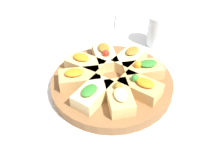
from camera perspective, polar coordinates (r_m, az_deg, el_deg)
ground_plane at (r=0.67m, az=-0.00°, el=-2.61°), size 3.00×3.00×0.00m
serving_board at (r=0.66m, az=-0.00°, el=-1.83°), size 0.30×0.30×0.02m
focaccia_slice_0 at (r=0.59m, az=-4.24°, el=-4.05°), size 0.07×0.11×0.04m
focaccia_slice_1 at (r=0.58m, az=1.58°, el=-4.75°), size 0.10×0.11×0.05m
focaccia_slice_2 at (r=0.61m, az=6.16°, el=-2.56°), size 0.11×0.07×0.05m
focaccia_slice_3 at (r=0.66m, az=6.76°, el=1.13°), size 0.11×0.10×0.05m
focaccia_slice_4 at (r=0.69m, az=3.87°, el=3.56°), size 0.07×0.11×0.04m
focaccia_slice_5 at (r=0.70m, az=-1.58°, el=4.20°), size 0.10×0.11×0.05m
focaccia_slice_6 at (r=0.68m, az=-5.87°, el=2.31°), size 0.10×0.07×0.04m
focaccia_slice_7 at (r=0.64m, az=-7.12°, el=-0.68°), size 0.11×0.10×0.04m
plate_right at (r=0.85m, az=-20.03°, el=5.86°), size 0.25×0.25×0.02m
water_glass at (r=0.81m, az=9.96°, el=9.50°), size 0.06×0.06×0.10m
napkin_stack at (r=0.94m, az=4.15°, el=11.63°), size 0.13×0.12×0.01m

